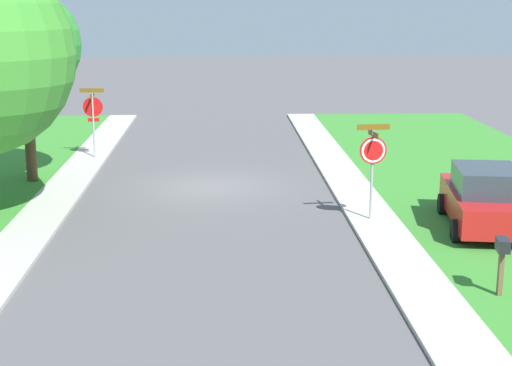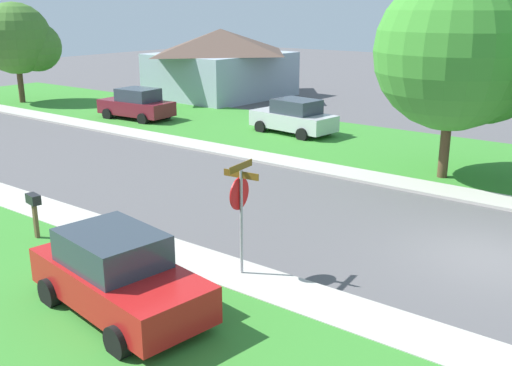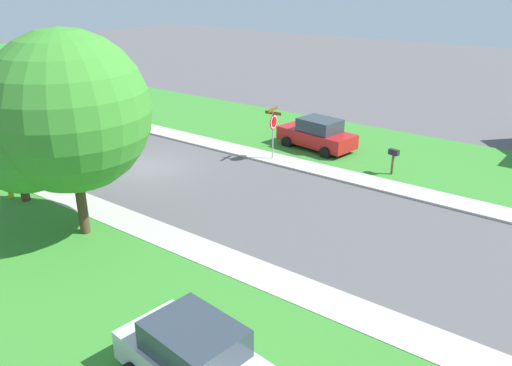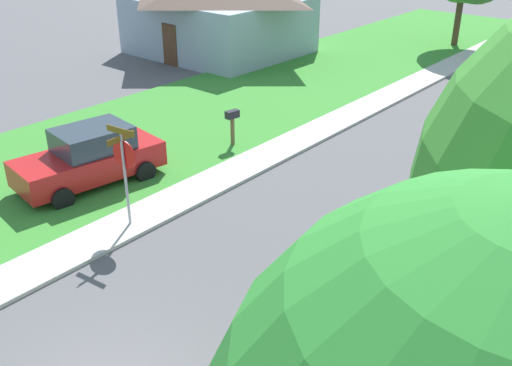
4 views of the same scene
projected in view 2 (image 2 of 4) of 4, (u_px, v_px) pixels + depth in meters
The scene contains 12 objects.
ground_plane at pixel (489, 258), 14.97m from camera, with size 120.00×120.00×0.00m, color #565456.
sidewalk_east at pixel (237, 153), 25.48m from camera, with size 1.40×56.00×0.10m, color #B7B2A8.
lawn_east at pixel (297, 134), 29.07m from camera, with size 8.00×56.00×0.08m, color #38842D.
sidewalk_west at pixel (46, 210), 18.31m from camera, with size 1.40×56.00×0.10m, color #B7B2A8.
stop_sign_far_corner at pixel (240, 200), 13.45m from camera, with size 0.92×0.92×2.77m.
car_silver_across_road at pixel (294, 117), 28.98m from camera, with size 2.40×4.48×1.76m.
car_red_kerbside_mid at pixel (118, 275), 12.06m from camera, with size 2.50×4.52×1.76m.
car_maroon_driveway_right at pixel (137, 104), 32.68m from camera, with size 2.25×4.41×1.76m.
tree_across_left at pixel (462, 56), 20.63m from camera, with size 5.93×5.51×7.36m.
tree_sidewalk_near at pixel (21, 41), 37.42m from camera, with size 4.78×4.45×6.34m.
house_right_setback at pixel (221, 62), 40.57m from camera, with size 9.42×8.29×4.60m.
mailbox at pixel (34, 205), 15.84m from camera, with size 0.32×0.51×1.31m.
Camera 2 is at (-14.55, -3.61, 6.15)m, focal length 41.57 mm.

